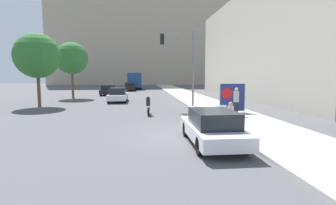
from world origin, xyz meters
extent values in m
plane|color=#4F4F51|center=(0.00, 0.00, 0.00)|extent=(160.00, 160.00, 0.00)
cube|color=#B7B2A8|center=(3.66, 15.00, 0.07)|extent=(3.97, 90.00, 0.15)
cube|color=tan|center=(-2.00, 68.46, 19.04)|extent=(52.00, 12.00, 38.07)
cube|color=#BCB2A3|center=(14.07, 18.94, 6.12)|extent=(10.00, 32.00, 12.23)
cylinder|color=#474C56|center=(2.27, 2.09, 0.35)|extent=(0.03, 0.03, 0.41)
cylinder|color=#474C56|center=(2.64, 2.09, 0.35)|extent=(0.03, 0.03, 0.41)
cylinder|color=#474C56|center=(2.27, 2.46, 0.35)|extent=(0.03, 0.03, 0.41)
cylinder|color=#474C56|center=(2.64, 2.46, 0.35)|extent=(0.03, 0.03, 0.41)
cube|color=navy|center=(2.45, 2.27, 0.56)|extent=(0.40, 0.40, 0.02)
cube|color=navy|center=(2.45, 2.46, 0.76)|extent=(0.40, 0.02, 0.38)
cylinder|color=#756651|center=(2.45, 2.11, 0.66)|extent=(0.18, 0.42, 0.18)
cylinder|color=#756651|center=(2.45, 1.90, 0.35)|extent=(0.16, 0.16, 0.41)
cube|color=black|center=(2.45, 1.84, 0.20)|extent=(0.20, 0.28, 0.10)
cylinder|color=#9E9EA3|center=(2.45, 2.30, 0.83)|extent=(0.34, 0.34, 0.52)
sphere|color=tan|center=(2.45, 2.30, 1.20)|extent=(0.22, 0.22, 0.22)
cylinder|color=#9E9EA3|center=(2.12, 2.22, 0.91)|extent=(0.45, 0.09, 0.09)
cube|color=white|center=(1.92, 2.22, 0.97)|extent=(0.53, 0.02, 0.37)
cube|color=#AD1414|center=(1.92, 2.21, 0.97)|extent=(0.40, 0.01, 0.09)
cylinder|color=black|center=(3.73, 4.91, 0.59)|extent=(0.28, 0.28, 0.88)
cylinder|color=#9E9EA3|center=(3.73, 4.91, 1.37)|extent=(0.34, 0.34, 0.70)
sphere|color=beige|center=(3.73, 4.91, 1.84)|extent=(0.23, 0.23, 0.23)
cylinder|color=slate|center=(3.09, 6.31, 1.15)|extent=(0.06, 0.06, 2.01)
cylinder|color=slate|center=(4.85, 6.31, 1.15)|extent=(0.06, 0.06, 2.01)
cube|color=navy|center=(3.97, 6.31, 1.20)|extent=(1.76, 0.02, 1.91)
cylinder|color=red|center=(3.59, 6.29, 1.49)|extent=(0.77, 0.01, 0.77)
cylinder|color=slate|center=(2.01, 10.47, 3.25)|extent=(0.16, 0.16, 6.22)
cylinder|color=slate|center=(0.70, 10.36, 6.06)|extent=(0.33, 2.63, 0.11)
cube|color=black|center=(-0.61, 10.25, 5.64)|extent=(0.32, 0.32, 0.84)
sphere|color=green|center=(-0.61, 10.25, 5.36)|extent=(0.18, 0.18, 0.18)
cube|color=silver|center=(0.45, -1.26, 0.52)|extent=(1.81, 4.60, 0.50)
cube|color=black|center=(0.45, -1.45, 1.08)|extent=(1.56, 2.39, 0.61)
cylinder|color=black|center=(-0.34, 0.17, 0.32)|extent=(0.22, 0.64, 0.64)
cylinder|color=black|center=(1.25, 0.17, 0.32)|extent=(0.22, 0.64, 0.64)
cylinder|color=black|center=(-0.34, -2.69, 0.32)|extent=(0.22, 0.64, 0.64)
cylinder|color=black|center=(1.25, -2.69, 0.32)|extent=(0.22, 0.64, 0.64)
cube|color=silver|center=(-4.74, 16.06, 0.54)|extent=(1.83, 4.48, 0.54)
cube|color=black|center=(-4.74, 15.88, 1.13)|extent=(1.58, 2.33, 0.64)
cylinder|color=black|center=(-5.54, 17.45, 0.32)|extent=(0.22, 0.64, 0.64)
cylinder|color=black|center=(-3.93, 17.45, 0.32)|extent=(0.22, 0.64, 0.64)
cylinder|color=black|center=(-5.54, 14.67, 0.32)|extent=(0.22, 0.64, 0.64)
cylinder|color=black|center=(-3.93, 14.67, 0.32)|extent=(0.22, 0.64, 0.64)
cube|color=black|center=(-6.90, 25.61, 0.53)|extent=(1.85, 4.41, 0.51)
cube|color=black|center=(-6.90, 25.43, 1.09)|extent=(1.59, 2.29, 0.62)
cylinder|color=black|center=(-7.71, 26.98, 0.32)|extent=(0.22, 0.64, 0.64)
cylinder|color=black|center=(-6.09, 26.98, 0.32)|extent=(0.22, 0.64, 0.64)
cylinder|color=black|center=(-7.71, 24.24, 0.32)|extent=(0.22, 0.64, 0.64)
cylinder|color=black|center=(-6.09, 24.24, 0.32)|extent=(0.22, 0.64, 0.64)
cube|color=black|center=(-4.29, 34.90, 0.56)|extent=(1.87, 4.28, 0.58)
cube|color=black|center=(-4.29, 34.73, 1.18)|extent=(1.61, 2.23, 0.67)
cylinder|color=black|center=(-5.11, 36.23, 0.32)|extent=(0.22, 0.64, 0.64)
cylinder|color=black|center=(-3.46, 36.23, 0.32)|extent=(0.22, 0.64, 0.64)
cylinder|color=black|center=(-5.11, 33.58, 0.32)|extent=(0.22, 0.64, 0.64)
cylinder|color=black|center=(-3.46, 33.58, 0.32)|extent=(0.22, 0.64, 0.64)
cube|color=navy|center=(-3.57, 42.49, 1.81)|extent=(2.59, 10.86, 2.73)
cube|color=black|center=(-3.57, 42.49, 1.97)|extent=(2.61, 10.31, 0.89)
cylinder|color=black|center=(-4.72, 45.85, 0.52)|extent=(0.30, 1.04, 1.04)
cylinder|color=black|center=(-2.43, 45.85, 0.52)|extent=(0.30, 1.04, 1.04)
cylinder|color=black|center=(-4.72, 39.12, 0.52)|extent=(0.30, 1.04, 1.04)
cylinder|color=black|center=(-2.43, 39.12, 0.52)|extent=(0.30, 1.04, 1.04)
cube|color=white|center=(-1.87, 6.82, 0.48)|extent=(0.24, 0.90, 0.32)
cylinder|color=black|center=(-1.87, 6.77, 0.85)|extent=(0.28, 0.28, 0.59)
sphere|color=black|center=(-1.87, 6.77, 1.16)|extent=(0.24, 0.24, 0.24)
cylinder|color=black|center=(-1.87, 7.58, 0.30)|extent=(0.10, 0.60, 0.60)
cylinder|color=black|center=(-1.87, 6.07, 0.30)|extent=(0.10, 0.60, 0.60)
cylinder|color=brown|center=(-11.24, 12.59, 1.53)|extent=(0.28, 0.28, 3.06)
sphere|color=#2D6B2D|center=(-11.24, 12.59, 4.41)|extent=(3.86, 3.86, 3.86)
cylinder|color=brown|center=(-10.43, 20.84, 1.70)|extent=(0.28, 0.28, 3.40)
sphere|color=#2D6B2D|center=(-10.43, 20.84, 4.72)|extent=(3.75, 3.75, 3.75)
camera|label=1|loc=(-2.33, -11.28, 2.75)|focal=28.00mm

